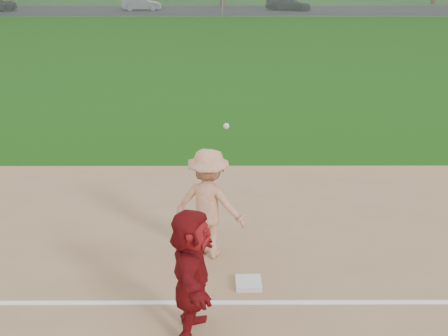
{
  "coord_description": "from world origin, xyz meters",
  "views": [
    {
      "loc": [
        -0.03,
        -7.91,
        4.89
      ],
      "look_at": [
        0.0,
        1.5,
        1.3
      ],
      "focal_mm": 45.0,
      "sensor_mm": 36.0,
      "label": 1
    }
  ],
  "objects_px": {
    "car_mid": "(141,4)",
    "car_right": "(288,4)",
    "base_runner": "(192,274)",
    "first_base": "(248,283)"
  },
  "relations": [
    {
      "from": "car_mid",
      "to": "car_right",
      "type": "xyz_separation_m",
      "value": [
        13.57,
        0.1,
        0.01
      ]
    },
    {
      "from": "base_runner",
      "to": "car_right",
      "type": "bearing_deg",
      "value": -8.51
    },
    {
      "from": "first_base",
      "to": "car_right",
      "type": "distance_m",
      "value": 46.55
    },
    {
      "from": "first_base",
      "to": "car_right",
      "type": "bearing_deg",
      "value": 82.97
    },
    {
      "from": "car_right",
      "to": "first_base",
      "type": "bearing_deg",
      "value": -169.14
    },
    {
      "from": "first_base",
      "to": "car_right",
      "type": "height_order",
      "value": "car_right"
    },
    {
      "from": "first_base",
      "to": "car_mid",
      "type": "distance_m",
      "value": 46.77
    },
    {
      "from": "base_runner",
      "to": "car_right",
      "type": "height_order",
      "value": "base_runner"
    },
    {
      "from": "first_base",
      "to": "base_runner",
      "type": "xyz_separation_m",
      "value": [
        -0.81,
        -1.17,
        0.88
      ]
    },
    {
      "from": "car_right",
      "to": "base_runner",
      "type": "bearing_deg",
      "value": -169.94
    }
  ]
}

